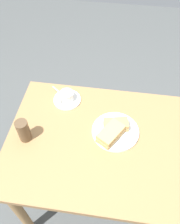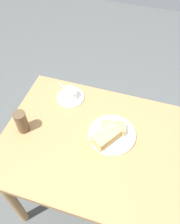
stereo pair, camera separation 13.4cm
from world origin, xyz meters
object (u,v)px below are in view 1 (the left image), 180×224
(coffee_cup, at_px, (67,96))
(spoon, at_px, (59,92))
(dining_table, at_px, (104,152))
(drinking_glass, at_px, (24,131))
(coffee_saucer, at_px, (67,100))
(sandwich_plate, at_px, (115,131))
(sandwich_front, at_px, (116,125))
(sandwich_back, at_px, (111,134))

(coffee_cup, xyz_separation_m, spoon, (0.06, -0.05, -0.03))
(dining_table, height_order, drinking_glass, drinking_glass)
(dining_table, xyz_separation_m, coffee_saucer, (0.25, -0.25, 0.12))
(sandwich_plate, relative_size, spoon, 3.00)
(dining_table, height_order, coffee_cup, coffee_cup)
(sandwich_front, height_order, coffee_saucer, sandwich_front)
(spoon, xyz_separation_m, drinking_glass, (0.10, 0.34, 0.05))
(sandwich_plate, height_order, sandwich_back, sandwich_back)
(coffee_saucer, distance_m, coffee_cup, 0.03)
(dining_table, bearing_deg, coffee_saucer, -44.78)
(sandwich_back, bearing_deg, dining_table, 42.07)
(drinking_glass, bearing_deg, sandwich_back, -171.93)
(sandwich_back, relative_size, spoon, 2.01)
(dining_table, relative_size, sandwich_back, 6.14)
(sandwich_plate, xyz_separation_m, spoon, (0.36, -0.23, 0.01))
(coffee_saucer, xyz_separation_m, coffee_cup, (0.00, 0.00, 0.03))
(sandwich_back, relative_size, coffee_cup, 1.80)
(coffee_saucer, xyz_separation_m, spoon, (0.06, -0.05, 0.01))
(sandwich_plate, relative_size, sandwich_front, 1.81)
(sandwich_plate, bearing_deg, coffee_cup, -31.53)
(sandwich_front, relative_size, spoon, 1.65)
(sandwich_front, bearing_deg, coffee_cup, -28.69)
(dining_table, height_order, spoon, spoon)
(dining_table, bearing_deg, drinking_glass, 5.47)
(spoon, height_order, drinking_glass, drinking_glass)
(sandwich_plate, xyz_separation_m, drinking_glass, (0.46, 0.10, 0.06))
(dining_table, distance_m, sandwich_back, 0.16)
(coffee_cup, relative_size, drinking_glass, 0.71)
(coffee_saucer, relative_size, drinking_glass, 1.22)
(sandwich_plate, relative_size, coffee_saucer, 1.56)
(sandwich_front, xyz_separation_m, spoon, (0.36, -0.21, -0.03))
(dining_table, height_order, sandwich_back, sandwich_back)
(spoon, bearing_deg, sandwich_back, 140.64)
(coffee_cup, bearing_deg, sandwich_plate, 148.47)
(sandwich_plate, height_order, sandwich_front, sandwich_front)
(sandwich_plate, bearing_deg, coffee_saucer, -31.80)
(sandwich_plate, height_order, coffee_saucer, sandwich_plate)
(dining_table, bearing_deg, sandwich_plate, -126.94)
(sandwich_back, bearing_deg, sandwich_plate, -119.20)
(sandwich_plate, xyz_separation_m, coffee_saucer, (0.30, -0.19, -0.00))
(spoon, bearing_deg, sandwich_plate, 146.93)
(drinking_glass, bearing_deg, coffee_saucer, -119.00)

